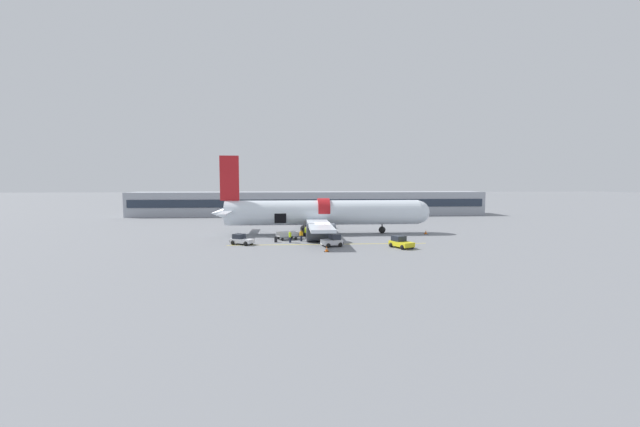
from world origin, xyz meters
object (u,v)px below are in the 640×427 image
object	(u,v)px
suitcase_on_tarmac_upright	(276,240)
baggage_tug_rear	(401,243)
baggage_tug_lead	(333,241)
baggage_cart_loading	(287,236)
ground_crew_loader_a	(306,231)
ground_crew_supervisor	(290,236)
ground_crew_driver	(306,232)
ground_crew_loader_b	(301,235)
baggage_tug_mid	(241,240)
airplane	(320,214)

from	to	relation	value
suitcase_on_tarmac_upright	baggage_tug_rear	bearing A→B (deg)	-19.68
baggage_tug_lead	baggage_cart_loading	xyz separation A→B (m)	(-5.54, 6.16, -0.14)
ground_crew_loader_a	suitcase_on_tarmac_upright	bearing A→B (deg)	-132.93
ground_crew_supervisor	baggage_tug_rear	bearing A→B (deg)	-20.42
ground_crew_loader_a	ground_crew_supervisor	bearing A→B (deg)	-115.11
ground_crew_driver	baggage_cart_loading	bearing A→B (deg)	-158.78
baggage_tug_rear	ground_crew_supervisor	bearing A→B (deg)	159.58
baggage_tug_lead	baggage_cart_loading	world-z (taller)	baggage_tug_lead
ground_crew_driver	ground_crew_loader_b	bearing A→B (deg)	-106.86
baggage_cart_loading	suitcase_on_tarmac_upright	distance (m)	2.81
ground_crew_loader_b	suitcase_on_tarmac_upright	bearing A→B (deg)	-167.63
baggage_tug_rear	ground_crew_loader_a	distance (m)	14.70
baggage_cart_loading	baggage_tug_rear	bearing A→B (deg)	-29.75
baggage_tug_rear	ground_crew_loader_b	world-z (taller)	ground_crew_loader_b
baggage_tug_rear	baggage_cart_loading	size ratio (longest dim) A/B	0.92
baggage_tug_mid	baggage_tug_lead	bearing A→B (deg)	-11.47
baggage_tug_lead	airplane	bearing A→B (deg)	93.12
ground_crew_loader_b	suitcase_on_tarmac_upright	xyz separation A→B (m)	(-3.33, -0.73, -0.48)
baggage_tug_lead	suitcase_on_tarmac_upright	world-z (taller)	baggage_tug_lead
baggage_tug_lead	ground_crew_loader_b	bearing A→B (deg)	129.35
airplane	baggage_cart_loading	distance (m)	7.81
baggage_tug_mid	ground_crew_driver	bearing A→B (deg)	30.22
suitcase_on_tarmac_upright	ground_crew_driver	bearing A→B (deg)	39.38
baggage_tug_rear	ground_crew_loader_b	xyz separation A→B (m)	(-11.73, 6.12, 0.19)
ground_crew_loader_a	ground_crew_loader_b	distance (m)	3.86
baggage_cart_loading	ground_crew_loader_b	size ratio (longest dim) A/B	2.41
airplane	ground_crew_driver	world-z (taller)	airplane
airplane	ground_crew_driver	distance (m)	5.50
baggage_tug_rear	baggage_cart_loading	bearing A→B (deg)	150.25
baggage_tug_mid	ground_crew_loader_a	distance (m)	10.36
ground_crew_driver	baggage_tug_mid	bearing A→B (deg)	-149.78
ground_crew_loader_a	ground_crew_driver	world-z (taller)	ground_crew_loader_a
airplane	ground_crew_loader_b	bearing A→B (deg)	-113.24
ground_crew_driver	suitcase_on_tarmac_upright	distance (m)	5.38
baggage_cart_loading	baggage_tug_mid	bearing A→B (deg)	-146.12
baggage_tug_mid	ground_crew_loader_a	bearing A→B (deg)	35.36
airplane	baggage_tug_lead	distance (m)	11.93
ground_crew_loader_b	ground_crew_driver	world-z (taller)	ground_crew_driver
ground_crew_loader_a	ground_crew_supervisor	xyz separation A→B (m)	(-2.33, -4.97, -0.05)
baggage_cart_loading	ground_crew_loader_a	world-z (taller)	ground_crew_loader_a
baggage_cart_loading	ground_crew_loader_b	bearing A→B (deg)	-41.76
suitcase_on_tarmac_upright	baggage_tug_lead	bearing A→B (deg)	-28.31
airplane	baggage_tug_mid	distance (m)	14.41
airplane	ground_crew_loader_a	size ratio (longest dim) A/B	20.23
baggage_tug_lead	ground_crew_supervisor	xyz separation A→B (m)	(-5.18, 3.32, 0.16)
baggage_tug_lead	suitcase_on_tarmac_upright	distance (m)	8.00
airplane	baggage_tug_mid	world-z (taller)	airplane
baggage_tug_lead	ground_crew_supervisor	world-z (taller)	ground_crew_supervisor
baggage_tug_lead	ground_crew_loader_b	world-z (taller)	same
baggage_tug_rear	baggage_tug_mid	bearing A→B (deg)	168.61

